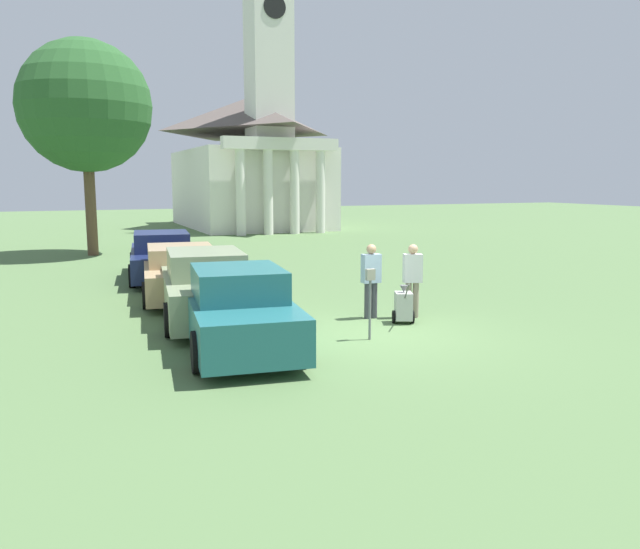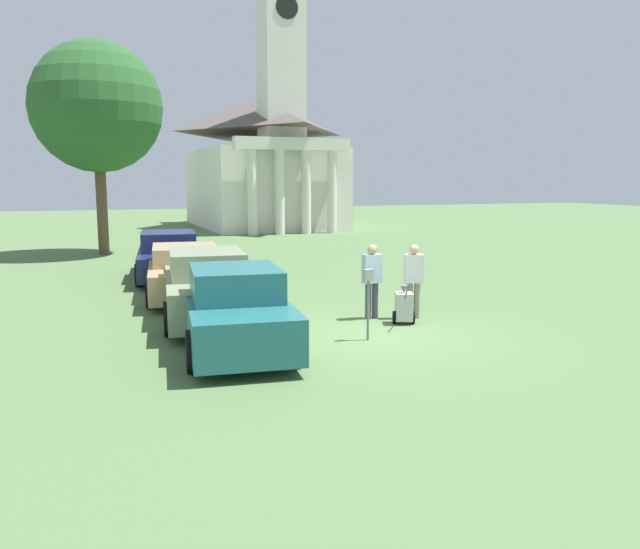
% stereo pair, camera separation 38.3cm
% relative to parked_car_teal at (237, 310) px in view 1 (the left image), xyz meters
% --- Properties ---
extents(ground_plane, '(120.00, 120.00, 0.00)m').
position_rel_parked_car_teal_xyz_m(ground_plane, '(2.78, -0.19, -0.71)').
color(ground_plane, '#517042').
extents(parked_car_teal, '(2.33, 4.84, 1.53)m').
position_rel_parked_car_teal_xyz_m(parked_car_teal, '(0.00, 0.00, 0.00)').
color(parked_car_teal, '#23666B').
rests_on(parked_car_teal, ground_plane).
extents(parked_car_sage, '(2.41, 5.41, 1.56)m').
position_rel_parked_car_teal_xyz_m(parked_car_sage, '(-0.00, 2.76, 0.01)').
color(parked_car_sage, gray).
rests_on(parked_car_sage, ground_plane).
extents(parked_car_tan, '(2.53, 5.45, 1.37)m').
position_rel_parked_car_teal_xyz_m(parked_car_tan, '(-0.00, 5.79, -0.06)').
color(parked_car_tan, tan).
rests_on(parked_car_tan, ground_plane).
extents(parked_car_navy, '(2.48, 5.42, 1.50)m').
position_rel_parked_car_teal_xyz_m(parked_car_navy, '(-0.00, 9.11, -0.02)').
color(parked_car_navy, '#19234C').
rests_on(parked_car_navy, ground_plane).
extents(parking_meter, '(0.18, 0.09, 1.41)m').
position_rel_parked_car_teal_xyz_m(parking_meter, '(2.54, -0.45, 0.27)').
color(parking_meter, slate).
rests_on(parking_meter, ground_plane).
extents(person_worker, '(0.42, 0.23, 1.69)m').
position_rel_parked_car_teal_xyz_m(person_worker, '(3.45, 1.26, 0.26)').
color(person_worker, '#3F3F47').
rests_on(person_worker, ground_plane).
extents(person_supervisor, '(0.47, 0.34, 1.69)m').
position_rel_parked_car_teal_xyz_m(person_supervisor, '(4.35, 0.96, 0.25)').
color(person_supervisor, gray).
rests_on(person_supervisor, ground_plane).
extents(equipment_cart, '(0.58, 0.98, 1.00)m').
position_rel_parked_car_teal_xyz_m(equipment_cart, '(3.89, 0.55, -0.32)').
color(equipment_cart, '#B2B2AD').
rests_on(equipment_cart, ground_plane).
extents(church, '(8.34, 13.57, 21.35)m').
position_rel_parked_car_teal_xyz_m(church, '(9.09, 29.73, 4.43)').
color(church, silver).
rests_on(church, ground_plane).
extents(shade_tree, '(5.33, 5.33, 8.76)m').
position_rel_parked_car_teal_xyz_m(shade_tree, '(-1.72, 16.61, 5.37)').
color(shade_tree, brown).
rests_on(shade_tree, ground_plane).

